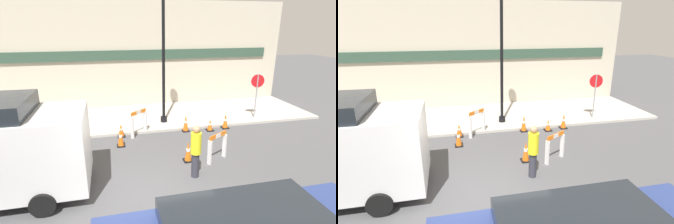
# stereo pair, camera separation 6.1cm
# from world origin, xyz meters

# --- Properties ---
(ground_plane) EXTENTS (60.00, 60.00, 0.00)m
(ground_plane) POSITION_xyz_m (0.00, 0.00, 0.00)
(ground_plane) COLOR #4C4C4F
(sidewalk_slab) EXTENTS (18.00, 3.94, 0.11)m
(sidewalk_slab) POSITION_xyz_m (0.00, 6.47, 0.05)
(sidewalk_slab) COLOR #ADA89E
(sidewalk_slab) RESTS_ON ground_plane
(storefront_facade) EXTENTS (18.00, 0.22, 5.50)m
(storefront_facade) POSITION_xyz_m (0.00, 8.51, 2.75)
(storefront_facade) COLOR #BCB29E
(storefront_facade) RESTS_ON ground_plane
(streetlamp_post) EXTENTS (0.44, 0.44, 5.75)m
(streetlamp_post) POSITION_xyz_m (1.58, 5.45, 3.77)
(streetlamp_post) COLOR black
(streetlamp_post) RESTS_ON sidewalk_slab
(stop_sign) EXTENTS (0.59, 0.15, 2.05)m
(stop_sign) POSITION_xyz_m (5.87, 5.07, 1.49)
(stop_sign) COLOR gray
(stop_sign) RESTS_ON sidewalk_slab
(barricade_0) EXTENTS (0.80, 0.53, 0.97)m
(barricade_0) POSITION_xyz_m (2.59, 1.74, 0.52)
(barricade_0) COLOR white
(barricade_0) RESTS_ON ground_plane
(barricade_1) EXTENTS (0.71, 0.59, 1.08)m
(barricade_1) POSITION_xyz_m (0.33, 4.35, 0.57)
(barricade_1) COLOR white
(barricade_1) RESTS_ON ground_plane
(traffic_cone_0) EXTENTS (0.30, 0.30, 0.49)m
(traffic_cone_0) POSITION_xyz_m (3.32, 4.24, 0.24)
(traffic_cone_0) COLOR black
(traffic_cone_0) RESTS_ON ground_plane
(traffic_cone_1) EXTENTS (0.30, 0.30, 0.67)m
(traffic_cone_1) POSITION_xyz_m (4.07, 4.35, 0.32)
(traffic_cone_1) COLOR black
(traffic_cone_1) RESTS_ON ground_plane
(traffic_cone_2) EXTENTS (0.30, 0.30, 0.73)m
(traffic_cone_2) POSITION_xyz_m (2.30, 4.40, 0.35)
(traffic_cone_2) COLOR black
(traffic_cone_2) RESTS_ON ground_plane
(traffic_cone_3) EXTENTS (0.30, 0.30, 0.71)m
(traffic_cone_3) POSITION_xyz_m (1.65, 1.90, 0.34)
(traffic_cone_3) COLOR black
(traffic_cone_3) RESTS_ON ground_plane
(traffic_cone_4) EXTENTS (0.30, 0.30, 0.55)m
(traffic_cone_4) POSITION_xyz_m (-0.39, 4.40, 0.26)
(traffic_cone_4) COLOR black
(traffic_cone_4) RESTS_ON ground_plane
(traffic_cone_5) EXTENTS (0.30, 0.30, 0.70)m
(traffic_cone_5) POSITION_xyz_m (-0.45, 3.53, 0.34)
(traffic_cone_5) COLOR black
(traffic_cone_5) RESTS_ON ground_plane
(person_worker) EXTENTS (0.32, 0.32, 1.61)m
(person_worker) POSITION_xyz_m (1.58, 0.97, 0.88)
(person_worker) COLOR #33333D
(person_worker) RESTS_ON ground_plane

